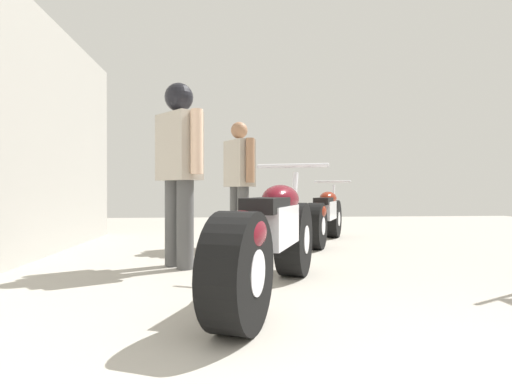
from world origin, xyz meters
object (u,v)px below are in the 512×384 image
object	(u,v)px
motorcycle_maroon_cruiser	(271,240)
motorcycle_black_naked	(325,216)
mechanic_in_blue	(239,176)
mechanic_with_helmet	(179,157)

from	to	relation	value
motorcycle_maroon_cruiser	motorcycle_black_naked	distance (m)	2.99
mechanic_in_blue	motorcycle_black_naked	bearing A→B (deg)	14.04
motorcycle_maroon_cruiser	mechanic_in_blue	world-z (taller)	mechanic_in_blue
mechanic_in_blue	mechanic_with_helmet	distance (m)	1.47
motorcycle_maroon_cruiser	mechanic_with_helmet	distance (m)	1.54
motorcycle_maroon_cruiser	mechanic_in_blue	xyz separation A→B (m)	(-0.13, 2.48, 0.53)
motorcycle_maroon_cruiser	mechanic_in_blue	size ratio (longest dim) A/B	1.23
mechanic_in_blue	mechanic_with_helmet	bearing A→B (deg)	-115.69
motorcycle_maroon_cruiser	motorcycle_black_naked	world-z (taller)	motorcycle_maroon_cruiser
motorcycle_black_naked	motorcycle_maroon_cruiser	bearing A→B (deg)	-111.45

